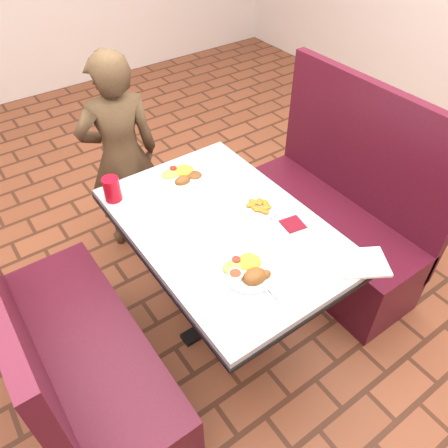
{
  "coord_description": "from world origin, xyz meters",
  "views": [
    {
      "loc": [
        -0.87,
        -1.23,
        2.13
      ],
      "look_at": [
        0.0,
        0.0,
        0.75
      ],
      "focal_mm": 35.0,
      "sensor_mm": 36.0,
      "label": 1
    }
  ],
  "objects_px": {
    "near_dinner_plate": "(248,268)",
    "red_tumbler": "(112,189)",
    "diner_person": "(121,157)",
    "booth_bench_right": "(330,224)",
    "booth_bench_left": "(81,361)",
    "far_dinner_plate": "(182,174)",
    "dining_table": "(224,239)",
    "plantain_plate": "(260,207)"
  },
  "relations": [
    {
      "from": "far_dinner_plate",
      "to": "red_tumbler",
      "type": "relative_size",
      "value": 2.06
    },
    {
      "from": "booth_bench_right",
      "to": "plantain_plate",
      "type": "distance_m",
      "value": 0.73
    },
    {
      "from": "plantain_plate",
      "to": "far_dinner_plate",
      "type": "bearing_deg",
      "value": 111.71
    },
    {
      "from": "near_dinner_plate",
      "to": "red_tumbler",
      "type": "xyz_separation_m",
      "value": [
        -0.25,
        0.77,
        0.04
      ]
    },
    {
      "from": "diner_person",
      "to": "plantain_plate",
      "type": "relative_size",
      "value": 7.14
    },
    {
      "from": "diner_person",
      "to": "far_dinner_plate",
      "type": "xyz_separation_m",
      "value": [
        0.13,
        -0.51,
        0.12
      ]
    },
    {
      "from": "booth_bench_right",
      "to": "plantain_plate",
      "type": "bearing_deg",
      "value": -178.88
    },
    {
      "from": "booth_bench_right",
      "to": "red_tumbler",
      "type": "height_order",
      "value": "booth_bench_right"
    },
    {
      "from": "booth_bench_left",
      "to": "red_tumbler",
      "type": "height_order",
      "value": "booth_bench_left"
    },
    {
      "from": "diner_person",
      "to": "red_tumbler",
      "type": "relative_size",
      "value": 10.44
    },
    {
      "from": "booth_bench_right",
      "to": "far_dinner_plate",
      "type": "distance_m",
      "value": 0.98
    },
    {
      "from": "booth_bench_left",
      "to": "plantain_plate",
      "type": "xyz_separation_m",
      "value": [
        1.01,
        -0.01,
        0.43
      ]
    },
    {
      "from": "dining_table",
      "to": "plantain_plate",
      "type": "xyz_separation_m",
      "value": [
        0.21,
        -0.01,
        0.11
      ]
    },
    {
      "from": "booth_bench_left",
      "to": "diner_person",
      "type": "height_order",
      "value": "diner_person"
    },
    {
      "from": "diner_person",
      "to": "booth_bench_left",
      "type": "bearing_deg",
      "value": 62.71
    },
    {
      "from": "red_tumbler",
      "to": "dining_table",
      "type": "bearing_deg",
      "value": -54.1
    },
    {
      "from": "far_dinner_plate",
      "to": "plantain_plate",
      "type": "distance_m",
      "value": 0.47
    },
    {
      "from": "dining_table",
      "to": "booth_bench_right",
      "type": "distance_m",
      "value": 0.86
    },
    {
      "from": "far_dinner_plate",
      "to": "plantain_plate",
      "type": "relative_size",
      "value": 1.41
    },
    {
      "from": "dining_table",
      "to": "booth_bench_left",
      "type": "relative_size",
      "value": 1.01
    },
    {
      "from": "booth_bench_left",
      "to": "booth_bench_right",
      "type": "xyz_separation_m",
      "value": [
        1.6,
        0.0,
        0.0
      ]
    },
    {
      "from": "dining_table",
      "to": "far_dinner_plate",
      "type": "relative_size",
      "value": 4.71
    },
    {
      "from": "booth_bench_right",
      "to": "far_dinner_plate",
      "type": "xyz_separation_m",
      "value": [
        -0.77,
        0.43,
        0.44
      ]
    },
    {
      "from": "red_tumbler",
      "to": "plantain_plate",
      "type": "bearing_deg",
      "value": -41.35
    },
    {
      "from": "booth_bench_left",
      "to": "far_dinner_plate",
      "type": "height_order",
      "value": "booth_bench_left"
    },
    {
      "from": "booth_bench_left",
      "to": "near_dinner_plate",
      "type": "xyz_separation_m",
      "value": [
        0.71,
        -0.3,
        0.45
      ]
    },
    {
      "from": "diner_person",
      "to": "red_tumbler",
      "type": "height_order",
      "value": "diner_person"
    },
    {
      "from": "near_dinner_plate",
      "to": "red_tumbler",
      "type": "relative_size",
      "value": 1.98
    },
    {
      "from": "dining_table",
      "to": "near_dinner_plate",
      "type": "relative_size",
      "value": 4.92
    },
    {
      "from": "diner_person",
      "to": "near_dinner_plate",
      "type": "bearing_deg",
      "value": 99.67
    },
    {
      "from": "dining_table",
      "to": "red_tumbler",
      "type": "height_order",
      "value": "red_tumbler"
    },
    {
      "from": "booth_bench_right",
      "to": "diner_person",
      "type": "bearing_deg",
      "value": 133.54
    },
    {
      "from": "booth_bench_left",
      "to": "far_dinner_plate",
      "type": "xyz_separation_m",
      "value": [
        0.83,
        0.43,
        0.44
      ]
    },
    {
      "from": "diner_person",
      "to": "far_dinner_plate",
      "type": "height_order",
      "value": "diner_person"
    },
    {
      "from": "booth_bench_left",
      "to": "near_dinner_plate",
      "type": "distance_m",
      "value": 0.89
    },
    {
      "from": "dining_table",
      "to": "red_tumbler",
      "type": "xyz_separation_m",
      "value": [
        -0.34,
        0.47,
        0.16
      ]
    },
    {
      "from": "booth_bench_right",
      "to": "booth_bench_left",
      "type": "bearing_deg",
      "value": 180.0
    },
    {
      "from": "booth_bench_right",
      "to": "far_dinner_plate",
      "type": "height_order",
      "value": "booth_bench_right"
    },
    {
      "from": "dining_table",
      "to": "red_tumbler",
      "type": "relative_size",
      "value": 9.72
    },
    {
      "from": "diner_person",
      "to": "dining_table",
      "type": "bearing_deg",
      "value": 105.31
    },
    {
      "from": "red_tumbler",
      "to": "diner_person",
      "type": "bearing_deg",
      "value": 62.18
    },
    {
      "from": "red_tumbler",
      "to": "booth_bench_left",
      "type": "bearing_deg",
      "value": -134.24
    }
  ]
}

